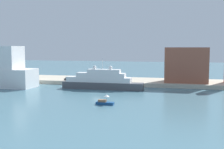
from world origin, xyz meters
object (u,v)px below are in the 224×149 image
Objects in this scene: large_yacht at (101,81)px; small_motorboat at (105,102)px; mooring_bollard at (127,82)px; parked_car at (69,79)px; person_figure at (81,77)px; harbor_building at (186,65)px.

small_motorboat is at bearing -72.37° from large_yacht.
small_motorboat is 6.18× the size of mooring_bollard.
large_yacht is at bearing -33.58° from parked_car.
person_figure is at bearing 51.11° from parked_car.
harbor_building is 42.57m from person_figure.
parked_car is at bearing 146.42° from large_yacht.
large_yacht is at bearing -48.63° from person_figure.
large_yacht reaches higher than small_motorboat.
large_yacht is 6.25× the size of small_motorboat.
mooring_bollard is (-0.66, 34.12, 1.06)m from small_motorboat.
small_motorboat is (8.12, -25.54, -2.05)m from large_yacht.
harbor_building is at bearing 28.57° from large_yacht.
parked_car reaches higher than mooring_bollard.
small_motorboat reaches higher than mooring_bollard.
mooring_bollard is (20.70, -6.47, -0.34)m from person_figure.
large_yacht is at bearing -151.43° from harbor_building.
large_yacht is at bearing -131.00° from mooring_bollard.
person_figure is at bearing -179.05° from harbor_building.
person_figure is (-21.37, 40.59, 1.40)m from small_motorboat.
harbor_building reaches higher than large_yacht.
large_yacht is 1.83× the size of harbor_building.
small_motorboat is at bearing -116.73° from harbor_building.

